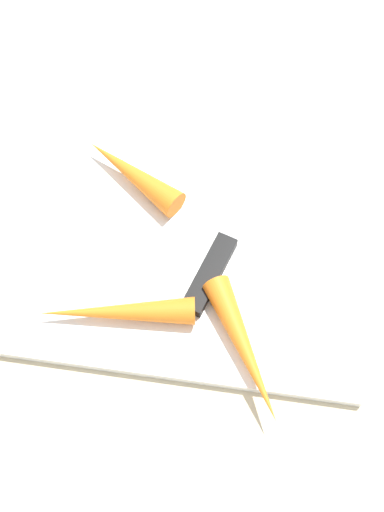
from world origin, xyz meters
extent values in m
plane|color=#C6B793|center=(0.00, 0.00, 0.00)|extent=(1.40, 1.40, 0.00)
cube|color=white|center=(0.00, 0.00, 0.01)|extent=(0.36, 0.26, 0.01)
cube|color=#B7B7BC|center=(-0.05, -0.07, 0.01)|extent=(0.05, 0.11, 0.00)
cube|color=black|center=(-0.02, 0.02, 0.02)|extent=(0.05, 0.09, 0.01)
cone|color=orange|center=(-0.06, 0.10, 0.03)|extent=(0.10, 0.14, 0.03)
cone|color=orange|center=(0.06, 0.08, 0.03)|extent=(0.16, 0.05, 0.03)
cone|color=orange|center=(0.08, -0.08, 0.03)|extent=(0.12, 0.09, 0.03)
camera|label=1|loc=(-0.04, 0.28, 0.59)|focal=43.22mm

